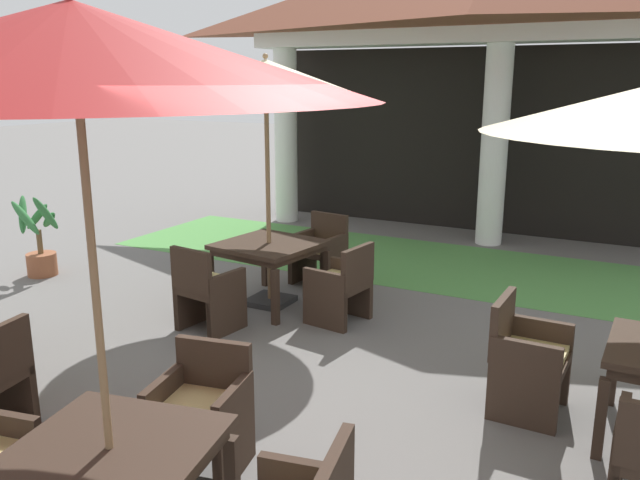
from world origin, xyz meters
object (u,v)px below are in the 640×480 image
at_px(patio_chair_mid_left_east, 341,286).
at_px(patio_chair_mid_right_west, 526,360).
at_px(patio_table_near_foreground, 111,464).
at_px(patio_umbrella_near_foreground, 75,57).
at_px(patio_chair_mid_left_south, 207,291).
at_px(patio_table_mid_left, 269,250).
at_px(patio_umbrella_mid_left, 266,81).
at_px(patio_chair_mid_left_north, 320,251).
at_px(patio_chair_near_foreground_north, 202,413).
at_px(potted_palm_left_edge, 40,247).

bearing_deg(patio_chair_mid_left_east, patio_chair_mid_right_west, -108.62).
relative_size(patio_table_near_foreground, patio_umbrella_near_foreground, 0.39).
distance_m(patio_chair_mid_left_east, patio_chair_mid_left_south, 1.40).
height_order(patio_table_mid_left, patio_umbrella_mid_left, patio_umbrella_mid_left).
bearing_deg(patio_table_near_foreground, patio_table_mid_left, 111.07).
bearing_deg(patio_table_mid_left, patio_umbrella_near_foreground, -68.93).
bearing_deg(patio_chair_mid_left_north, patio_chair_near_foreground_north, 114.79).
bearing_deg(patio_chair_near_foreground_north, patio_chair_mid_left_east, -93.93).
relative_size(patio_table_mid_left, patio_chair_mid_left_north, 1.33).
height_order(patio_chair_mid_left_north, patio_chair_mid_left_east, patio_chair_mid_left_north).
xyz_separation_m(patio_chair_mid_left_north, patio_chair_mid_left_south, (-0.28, -1.96, 0.01)).
height_order(patio_chair_near_foreground_north, patio_chair_mid_right_west, patio_chair_mid_right_west).
bearing_deg(patio_chair_mid_left_north, patio_umbrella_mid_left, 90.00).
xyz_separation_m(patio_table_near_foreground, patio_table_mid_left, (-1.51, 3.91, 0.01)).
bearing_deg(patio_chair_mid_left_north, potted_palm_left_edge, 31.07).
bearing_deg(patio_chair_mid_left_east, patio_chair_mid_left_north, 45.05).
bearing_deg(patio_chair_near_foreground_north, patio_chair_mid_left_south, -64.45).
distance_m(patio_umbrella_near_foreground, patio_chair_near_foreground_north, 2.43).
height_order(patio_table_near_foreground, potted_palm_left_edge, potted_palm_left_edge).
bearing_deg(patio_table_mid_left, patio_chair_mid_left_south, -98.01).
distance_m(patio_umbrella_mid_left, patio_chair_mid_left_north, 2.32).
xyz_separation_m(patio_table_mid_left, patio_chair_mid_left_north, (0.14, 0.98, -0.23)).
bearing_deg(patio_table_near_foreground, patio_chair_near_foreground_north, 100.90).
height_order(patio_table_near_foreground, patio_chair_near_foreground_north, patio_chair_near_foreground_north).
xyz_separation_m(patio_chair_mid_left_east, patio_chair_mid_right_west, (2.09, -1.05, 0.03)).
bearing_deg(patio_chair_near_foreground_north, patio_chair_mid_left_north, -84.13).
height_order(patio_chair_near_foreground_north, potted_palm_left_edge, potted_palm_left_edge).
bearing_deg(patio_chair_mid_left_north, patio_chair_mid_left_east, 135.05).
relative_size(patio_table_near_foreground, patio_chair_mid_right_west, 1.27).
distance_m(patio_table_near_foreground, potted_palm_left_edge, 5.88).
height_order(patio_umbrella_near_foreground, patio_chair_near_foreground_north, patio_umbrella_near_foreground).
height_order(patio_chair_near_foreground_north, patio_chair_mid_left_east, patio_chair_mid_left_east).
xyz_separation_m(patio_chair_mid_left_north, patio_chair_mid_right_west, (2.93, -2.16, 0.02)).
xyz_separation_m(patio_table_mid_left, patio_chair_mid_left_south, (-0.14, -0.98, -0.22)).
xyz_separation_m(patio_chair_mid_left_east, potted_palm_left_edge, (-4.23, -0.33, -0.01)).
xyz_separation_m(patio_umbrella_near_foreground, patio_chair_near_foreground_north, (-0.18, 0.96, -2.22)).
bearing_deg(patio_table_mid_left, patio_chair_mid_left_east, -8.01).
relative_size(patio_umbrella_near_foreground, patio_chair_mid_right_west, 3.22).
height_order(patio_umbrella_mid_left, patio_chair_mid_left_south, patio_umbrella_mid_left).
bearing_deg(potted_palm_left_edge, patio_table_near_foreground, -35.93).
distance_m(patio_chair_near_foreground_north, patio_table_mid_left, 3.25).
bearing_deg(patio_table_mid_left, patio_chair_mid_right_west, -21.12).
relative_size(patio_umbrella_mid_left, potted_palm_left_edge, 2.51).
height_order(patio_umbrella_near_foreground, patio_chair_mid_left_east, patio_umbrella_near_foreground).
bearing_deg(patio_table_mid_left, patio_table_near_foreground, -68.93).
distance_m(patio_umbrella_mid_left, patio_chair_mid_right_west, 3.89).
relative_size(patio_table_near_foreground, patio_chair_mid_left_south, 1.27).
relative_size(patio_chair_mid_left_east, patio_chair_mid_left_south, 0.95).
xyz_separation_m(patio_chair_mid_left_north, potted_palm_left_edge, (-3.39, -1.44, -0.02)).
distance_m(patio_table_mid_left, potted_palm_left_edge, 3.29).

